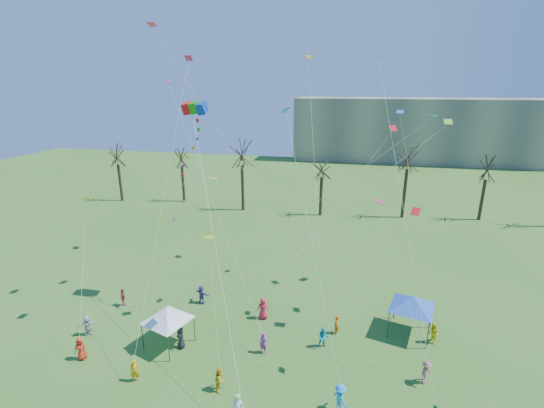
% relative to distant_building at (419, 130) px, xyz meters
% --- Properties ---
extents(ground, '(160.00, 160.00, 0.00)m').
position_rel_distant_building_xyz_m(ground, '(-22.00, -82.00, -7.50)').
color(ground, '#37641F').
rests_on(ground, ground).
extents(distant_building, '(60.00, 14.00, 15.00)m').
position_rel_distant_building_xyz_m(distant_building, '(0.00, 0.00, 0.00)').
color(distant_building, gray).
rests_on(distant_building, ground).
extents(bare_tree_row, '(68.45, 8.18, 11.02)m').
position_rel_distant_building_xyz_m(bare_tree_row, '(-18.81, -45.57, -0.36)').
color(bare_tree_row, black).
rests_on(bare_tree_row, ground).
extents(big_box_kite, '(4.59, 7.03, 19.58)m').
position_rel_distant_building_xyz_m(big_box_kite, '(-27.98, -72.55, 4.12)').
color(big_box_kite, red).
rests_on(big_box_kite, ground).
extents(canopy_tent_white, '(3.75, 3.75, 2.97)m').
position_rel_distant_building_xyz_m(canopy_tent_white, '(-28.02, -77.91, -4.98)').
color(canopy_tent_white, '#3F3F44').
rests_on(canopy_tent_white, ground).
extents(canopy_tent_blue, '(4.08, 4.08, 3.16)m').
position_rel_distant_building_xyz_m(canopy_tent_blue, '(-10.76, -72.81, -4.82)').
color(canopy_tent_blue, '#3F3F44').
rests_on(canopy_tent_blue, ground).
extents(festival_crowd, '(26.51, 10.30, 1.85)m').
position_rel_distant_building_xyz_m(festival_crowd, '(-22.12, -77.24, -6.67)').
color(festival_crowd, red).
rests_on(festival_crowd, ground).
extents(small_kites_aloft, '(26.25, 18.52, 30.42)m').
position_rel_distant_building_xyz_m(small_kites_aloft, '(-20.82, -70.47, 6.44)').
color(small_kites_aloft, '#D69C0B').
rests_on(small_kites_aloft, ground).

